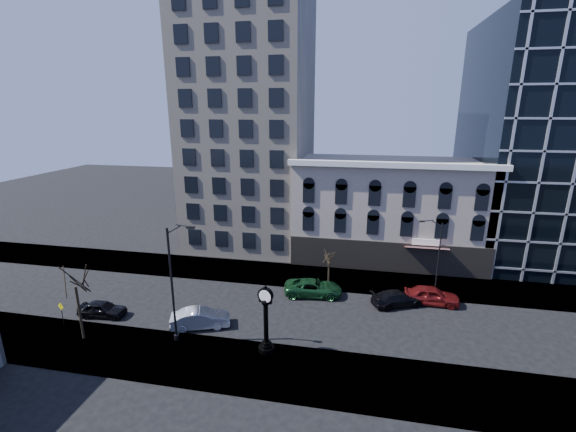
% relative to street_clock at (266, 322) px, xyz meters
% --- Properties ---
extents(ground, '(160.00, 160.00, 0.00)m').
position_rel_street_clock_xyz_m(ground, '(-2.27, 6.00, -2.57)').
color(ground, black).
rests_on(ground, ground).
extents(sidewalk_far, '(160.00, 6.00, 0.12)m').
position_rel_street_clock_xyz_m(sidewalk_far, '(-2.27, 14.00, -2.51)').
color(sidewalk_far, gray).
rests_on(sidewalk_far, ground).
extents(sidewalk_near, '(160.00, 6.00, 0.12)m').
position_rel_street_clock_xyz_m(sidewalk_near, '(-2.27, -2.00, -2.51)').
color(sidewalk_near, gray).
rests_on(sidewalk_near, ground).
extents(cream_tower, '(15.90, 15.40, 42.50)m').
position_rel_street_clock_xyz_m(cream_tower, '(-8.38, 24.88, 16.75)').
color(cream_tower, beige).
rests_on(cream_tower, ground).
extents(victorian_row, '(22.60, 11.19, 12.50)m').
position_rel_street_clock_xyz_m(victorian_row, '(9.73, 21.89, 3.42)').
color(victorian_row, '#A69788').
rests_on(victorian_row, ground).
extents(glass_office, '(20.00, 20.15, 28.00)m').
position_rel_street_clock_xyz_m(glass_office, '(29.73, 26.91, 11.43)').
color(glass_office, black).
rests_on(glass_office, ground).
extents(street_clock, '(1.23, 1.23, 5.42)m').
position_rel_street_clock_xyz_m(street_clock, '(0.00, 0.00, 0.00)').
color(street_clock, black).
rests_on(street_clock, sidewalk_near).
extents(street_lamp_near, '(2.57, 0.39, 9.91)m').
position_rel_street_clock_xyz_m(street_lamp_near, '(-6.67, -0.02, 5.03)').
color(street_lamp_near, black).
rests_on(street_lamp_near, sidewalk_near).
extents(street_lamp_far, '(2.03, 0.53, 7.86)m').
position_rel_street_clock_xyz_m(street_lamp_far, '(13.57, 11.92, 3.48)').
color(street_lamp_far, black).
rests_on(street_lamp_far, sidewalk_far).
extents(bare_tree_near, '(4.23, 4.23, 7.27)m').
position_rel_street_clock_xyz_m(bare_tree_near, '(-14.85, -1.24, 3.04)').
color(bare_tree_near, '#2E2417').
rests_on(bare_tree_near, sidewalk_near).
extents(bare_tree_far, '(2.31, 2.31, 3.97)m').
position_rel_street_clock_xyz_m(bare_tree_far, '(3.54, 13.17, 0.54)').
color(bare_tree_far, '#2E2417').
rests_on(bare_tree_far, sidewalk_far).
extents(warning_sign, '(0.69, 0.24, 2.19)m').
position_rel_street_clock_xyz_m(warning_sign, '(-17.71, 0.00, -0.95)').
color(warning_sign, black).
rests_on(warning_sign, sidewalk_near).
extents(car_near_a, '(4.31, 2.04, 1.42)m').
position_rel_street_clock_xyz_m(car_near_a, '(-15.64, 2.26, -1.86)').
color(car_near_a, black).
rests_on(car_near_a, ground).
extents(car_near_b, '(5.21, 3.33, 1.62)m').
position_rel_street_clock_xyz_m(car_near_b, '(-6.33, 2.27, -1.76)').
color(car_near_b, '#A5A8AD').
rests_on(car_near_b, ground).
extents(car_far_a, '(5.95, 3.26, 1.58)m').
position_rel_street_clock_xyz_m(car_far_a, '(2.31, 9.83, -1.78)').
color(car_far_a, '#143F1E').
rests_on(car_far_a, ground).
extents(car_far_b, '(5.38, 3.89, 1.45)m').
position_rel_street_clock_xyz_m(car_far_b, '(10.36, 9.33, -1.85)').
color(car_far_b, black).
rests_on(car_far_b, ground).
extents(car_far_c, '(5.07, 2.06, 1.72)m').
position_rel_street_clock_xyz_m(car_far_c, '(13.54, 10.26, -1.71)').
color(car_far_c, maroon).
rests_on(car_far_c, ground).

